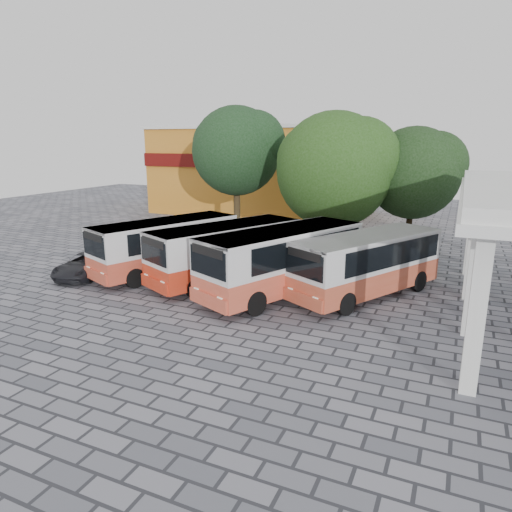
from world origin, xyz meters
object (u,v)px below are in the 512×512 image
at_px(parked_car, 87,265).
at_px(bus_far_left, 166,243).
at_px(bus_centre_right, 283,257).
at_px(bus_far_right, 367,261).
at_px(bus_centre_left, 226,249).

bearing_deg(parked_car, bus_far_left, 18.30).
distance_m(bus_far_left, parked_car, 4.31).
height_order(bus_centre_right, bus_far_right, bus_centre_right).
relative_size(bus_far_left, bus_far_right, 1.00).
distance_m(bus_centre_left, bus_far_right, 6.90).
xyz_separation_m(bus_centre_left, bus_far_right, (6.87, 0.65, -0.03)).
height_order(bus_far_left, bus_centre_right, bus_centre_right).
relative_size(bus_far_left, bus_centre_right, 0.94).
relative_size(bus_centre_left, parked_car, 2.00).
relative_size(bus_far_left, bus_centre_left, 0.99).
bearing_deg(bus_far_right, parked_car, -140.74).
bearing_deg(bus_centre_right, parked_car, -148.76).
bearing_deg(bus_centre_left, bus_centre_right, 12.77).
xyz_separation_m(bus_far_left, bus_centre_right, (6.90, -0.72, 0.10)).
bearing_deg(bus_centre_right, bus_far_right, 44.56).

